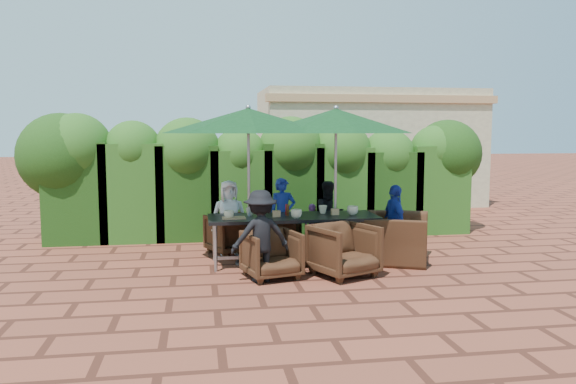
{
  "coord_description": "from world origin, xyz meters",
  "views": [
    {
      "loc": [
        -1.3,
        -8.56,
        2.06
      ],
      "look_at": [
        0.14,
        0.4,
        1.07
      ],
      "focal_mm": 35.0,
      "sensor_mm": 36.0,
      "label": 1
    }
  ],
  "objects": [
    {
      "name": "umbrella_right",
      "position": [
        0.84,
        0.01,
        2.21
      ],
      "size": [
        2.53,
        2.53,
        2.46
      ],
      "color": "gray",
      "rests_on": "ground"
    },
    {
      "name": "chair_end_right",
      "position": [
        1.78,
        -0.15,
        0.5
      ],
      "size": [
        1.13,
        1.34,
        0.99
      ],
      "primitive_type": "imported",
      "rotation": [
        0.0,
        0.0,
        1.16
      ],
      "color": "black",
      "rests_on": "ground"
    },
    {
      "name": "adult_far_right",
      "position": [
        0.95,
        0.89,
        0.6
      ],
      "size": [
        0.64,
        0.47,
        1.2
      ],
      "primitive_type": "imported",
      "rotation": [
        0.0,
        0.0,
        0.22
      ],
      "color": "black",
      "rests_on": "ground"
    },
    {
      "name": "cup_d",
      "position": [
        0.66,
        0.11,
        0.82
      ],
      "size": [
        0.14,
        0.14,
        0.13
      ],
      "primitive_type": "imported",
      "color": "beige",
      "rests_on": "dining_table"
    },
    {
      "name": "chair_far_right",
      "position": [
        1.03,
        0.79,
        0.39
      ],
      "size": [
        0.84,
        0.8,
        0.77
      ],
      "primitive_type": "imported",
      "rotation": [
        0.0,
        0.0,
        3.0
      ],
      "color": "black",
      "rests_on": "ground"
    },
    {
      "name": "adult_far_mid",
      "position": [
        0.14,
        0.95,
        0.63
      ],
      "size": [
        0.47,
        0.39,
        1.25
      ],
      "primitive_type": "imported",
      "rotation": [
        0.0,
        0.0,
        0.05
      ],
      "color": "#1C3199",
      "rests_on": "ground"
    },
    {
      "name": "cup_a",
      "position": [
        -0.85,
        -0.16,
        0.81
      ],
      "size": [
        0.16,
        0.16,
        0.12
      ],
      "primitive_type": "imported",
      "color": "beige",
      "rests_on": "dining_table"
    },
    {
      "name": "cup_b",
      "position": [
        -0.51,
        0.1,
        0.81
      ],
      "size": [
        0.13,
        0.13,
        0.12
      ],
      "primitive_type": "imported",
      "color": "beige",
      "rests_on": "dining_table"
    },
    {
      "name": "number_block_left",
      "position": [
        -0.12,
        -0.13,
        0.8
      ],
      "size": [
        0.12,
        0.06,
        0.1
      ],
      "primitive_type": "cube",
      "color": "tan",
      "rests_on": "dining_table"
    },
    {
      "name": "number_block_right",
      "position": [
        0.81,
        -0.07,
        0.8
      ],
      "size": [
        0.12,
        0.06,
        0.1
      ],
      "primitive_type": "cube",
      "color": "tan",
      "rests_on": "dining_table"
    },
    {
      "name": "chair_near_left",
      "position": [
        -0.3,
        -0.88,
        0.37
      ],
      "size": [
        0.86,
        0.83,
        0.74
      ],
      "primitive_type": "imported",
      "rotation": [
        0.0,
        0.0,
        0.26
      ],
      "color": "black",
      "rests_on": "ground"
    },
    {
      "name": "chair_far_left",
      "position": [
        -0.76,
        0.81,
        0.37
      ],
      "size": [
        0.93,
        0.91,
        0.74
      ],
      "primitive_type": "imported",
      "rotation": [
        0.0,
        0.0,
        3.58
      ],
      "color": "black",
      "rests_on": "ground"
    },
    {
      "name": "child_right",
      "position": [
        0.67,
        0.98,
        0.4
      ],
      "size": [
        0.35,
        0.32,
        0.79
      ],
      "primitive_type": "imported",
      "rotation": [
        0.0,
        0.0,
        -0.36
      ],
      "color": "#894392",
      "rests_on": "ground"
    },
    {
      "name": "child_left",
      "position": [
        -0.37,
        0.94,
        0.38
      ],
      "size": [
        0.34,
        0.31,
        0.77
      ],
      "primitive_type": "imported",
      "rotation": [
        0.0,
        0.0,
        0.37
      ],
      "color": "#E14F73",
      "rests_on": "ground"
    },
    {
      "name": "dining_table",
      "position": [
        0.15,
        -0.05,
        0.68
      ],
      "size": [
        2.62,
        0.9,
        0.75
      ],
      "color": "black",
      "rests_on": "ground"
    },
    {
      "name": "sauce_bottle",
      "position": [
        0.07,
        -0.02,
        0.83
      ],
      "size": [
        0.04,
        0.04,
        0.17
      ],
      "primitive_type": "cylinder",
      "color": "#4C230C",
      "rests_on": "dining_table"
    },
    {
      "name": "ketchup_bottle",
      "position": [
        0.06,
        0.05,
        0.83
      ],
      "size": [
        0.04,
        0.04,
        0.17
      ],
      "primitive_type": "cylinder",
      "color": "#B20C0A",
      "rests_on": "dining_table"
    },
    {
      "name": "chair_near_right",
      "position": [
        0.73,
        -0.95,
        0.41
      ],
      "size": [
        1.04,
        1.01,
        0.82
      ],
      "primitive_type": "imported",
      "rotation": [
        0.0,
        0.0,
        0.42
      ],
      "color": "black",
      "rests_on": "ground"
    },
    {
      "name": "ground",
      "position": [
        0.0,
        0.0,
        0.0
      ],
      "size": [
        80.0,
        80.0,
        0.0
      ],
      "primitive_type": "plane",
      "color": "brown",
      "rests_on": "ground"
    },
    {
      "name": "cup_e",
      "position": [
        1.09,
        -0.11,
        0.82
      ],
      "size": [
        0.18,
        0.18,
        0.14
      ],
      "primitive_type": "imported",
      "color": "beige",
      "rests_on": "dining_table"
    },
    {
      "name": "hedge_wall",
      "position": [
        -0.25,
        2.32,
        1.31
      ],
      "size": [
        9.1,
        1.6,
        2.4
      ],
      "color": "black",
      "rests_on": "ground"
    },
    {
      "name": "serving_tray",
      "position": [
        -0.78,
        -0.18,
        0.76
      ],
      "size": [
        0.35,
        0.25,
        0.02
      ],
      "primitive_type": "cube",
      "color": "#AD7B54",
      "rests_on": "dining_table"
    },
    {
      "name": "building",
      "position": [
        3.5,
        6.99,
        1.61
      ],
      "size": [
        6.2,
        3.08,
        3.2
      ],
      "color": "beige",
      "rests_on": "ground"
    },
    {
      "name": "pedestrian_a",
      "position": [
        1.36,
        4.24,
        0.89
      ],
      "size": [
        1.66,
        1.53,
        1.79
      ],
      "primitive_type": "imported",
      "rotation": [
        0.0,
        0.0,
        2.44
      ],
      "color": "#258022",
      "rests_on": "ground"
    },
    {
      "name": "umbrella_left",
      "position": [
        -0.53,
        0.02,
        2.21
      ],
      "size": [
        2.6,
        2.6,
        2.46
      ],
      "color": "gray",
      "rests_on": "ground"
    },
    {
      "name": "chair_far_mid",
      "position": [
        0.09,
        0.96,
        0.34
      ],
      "size": [
        0.84,
        0.81,
        0.69
      ],
      "primitive_type": "imported",
      "rotation": [
        0.0,
        0.0,
        2.81
      ],
      "color": "black",
      "rests_on": "ground"
    },
    {
      "name": "pedestrian_c",
      "position": [
        3.1,
        4.23,
        0.8
      ],
      "size": [
        1.1,
        0.67,
        1.6
      ],
      "primitive_type": "imported",
      "rotation": [
        0.0,
        0.0,
        2.94
      ],
      "color": "gray",
      "rests_on": "ground"
    },
    {
      "name": "adult_far_left",
      "position": [
        -0.8,
        0.81,
        0.62
      ],
      "size": [
        0.63,
        0.4,
        1.24
      ],
      "primitive_type": "imported",
      "rotation": [
        0.0,
        0.0,
        0.05
      ],
      "color": "white",
      "rests_on": "ground"
    },
    {
      "name": "adult_end_right",
      "position": [
        1.81,
        -0.05,
        0.6
      ],
      "size": [
        0.39,
        0.73,
        1.21
      ],
      "primitive_type": "imported",
      "rotation": [
        0.0,
        0.0,
        1.63
      ],
      "color": "#1C3199",
      "rests_on": "ground"
    },
    {
      "name": "adult_near_left",
      "position": [
        -0.47,
        -1.03,
        0.63
      ],
      "size": [
        0.86,
        0.51,
        1.26
      ],
      "primitive_type": "imported",
      "rotation": [
        0.0,
        0.0,
        3.32
      ],
      "color": "black",
      "rests_on": "ground"
    },
    {
      "name": "cup_c",
      "position": [
        0.15,
        -0.31,
        0.82
      ],
      "size": [
        0.17,
        0.17,
        0.14
      ],
      "primitive_type": "imported",
      "color": "beige",
      "rests_on": "dining_table"
    },
    {
      "name": "pedestrian_b",
      "position": [
        2.32,
        4.46,
        0.95
      ],
      "size": [
        1.07,
        0.94,
        1.89
      ],
      "primitive_type": "imported",
      "rotation": [
        0.0,
        0.0,
        3.68
      ],
      "color": "#E14F73",
      "rests_on": "ground"
    }
  ]
}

